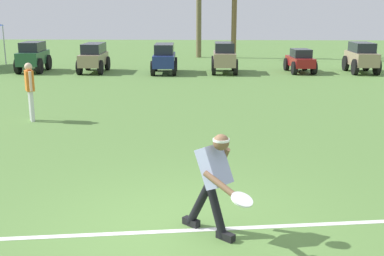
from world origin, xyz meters
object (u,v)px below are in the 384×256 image
object	(u,v)px
frisbee_thrower	(214,178)
parked_car_slot_a	(33,56)
teammate_near_sideline	(30,86)
parked_car_slot_c	(164,57)
parked_car_slot_d	(224,57)
parked_car_slot_f	(361,57)
frisbee_in_flight	(242,200)
parked_car_slot_b	(94,57)
parked_car_slot_e	(300,60)

from	to	relation	value
frisbee_thrower	parked_car_slot_a	world-z (taller)	frisbee_thrower
teammate_near_sideline	parked_car_slot_c	distance (m)	10.22
parked_car_slot_d	parked_car_slot_f	size ratio (longest dim) A/B	1.00
teammate_near_sideline	parked_car_slot_c	world-z (taller)	teammate_near_sideline
teammate_near_sideline	frisbee_thrower	bearing A→B (deg)	-53.44
frisbee_in_flight	parked_car_slot_b	world-z (taller)	parked_car_slot_b
parked_car_slot_e	parked_car_slot_f	size ratio (longest dim) A/B	0.96
parked_car_slot_a	parked_car_slot_f	size ratio (longest dim) A/B	1.02
frisbee_in_flight	parked_car_slot_b	bearing A→B (deg)	108.87
frisbee_thrower	teammate_near_sideline	world-z (taller)	teammate_near_sideline
parked_car_slot_e	teammate_near_sideline	bearing A→B (deg)	-131.08
parked_car_slot_d	parked_car_slot_a	bearing A→B (deg)	179.58
parked_car_slot_b	frisbee_thrower	bearing A→B (deg)	-71.57
parked_car_slot_c	parked_car_slot_f	xyz separation A→B (m)	(9.14, 0.44, 0.02)
parked_car_slot_d	parked_car_slot_f	distance (m)	6.38
parked_car_slot_c	parked_car_slot_f	world-z (taller)	parked_car_slot_f
parked_car_slot_e	frisbee_in_flight	bearing A→B (deg)	-102.42
parked_car_slot_e	parked_car_slot_f	bearing A→B (deg)	0.33
frisbee_thrower	parked_car_slot_c	world-z (taller)	frisbee_thrower
frisbee_thrower	parked_car_slot_b	world-z (taller)	frisbee_thrower
frisbee_thrower	parked_car_slot_e	distance (m)	17.30
parked_car_slot_a	parked_car_slot_f	distance (m)	15.39
frisbee_in_flight	parked_car_slot_a	size ratio (longest dim) A/B	0.16
parked_car_slot_a	parked_car_slot_b	distance (m)	2.90
frisbee_in_flight	parked_car_slot_e	distance (m)	17.76
frisbee_thrower	frisbee_in_flight	xyz separation A→B (m)	(0.33, -0.56, -0.06)
parked_car_slot_a	parked_car_slot_b	bearing A→B (deg)	-0.91
teammate_near_sideline	parked_car_slot_a	distance (m)	10.75
parked_car_slot_d	parked_car_slot_e	world-z (taller)	parked_car_slot_d
parked_car_slot_b	parked_car_slot_c	xyz separation A→B (m)	(3.35, -0.21, 0.00)
parked_car_slot_d	teammate_near_sideline	bearing A→B (deg)	-118.32
teammate_near_sideline	parked_car_slot_a	world-z (taller)	teammate_near_sideline
parked_car_slot_b	parked_car_slot_f	world-z (taller)	parked_car_slot_f
frisbee_thrower	frisbee_in_flight	bearing A→B (deg)	-58.94
parked_car_slot_e	parked_car_slot_f	world-z (taller)	parked_car_slot_f
parked_car_slot_d	parked_car_slot_b	bearing A→B (deg)	179.80
frisbee_thrower	parked_car_slot_a	distance (m)	18.63
frisbee_in_flight	parked_car_slot_c	xyz separation A→B (m)	(-2.50, 16.92, -0.01)
teammate_near_sideline	parked_car_slot_e	xyz separation A→B (m)	(8.97, 10.29, -0.38)
parked_car_slot_b	parked_car_slot_d	size ratio (longest dim) A/B	1.03
parked_car_slot_c	frisbee_thrower	bearing A→B (deg)	-82.45
teammate_near_sideline	parked_car_slot_d	size ratio (longest dim) A/B	0.66
parked_car_slot_c	parked_car_slot_e	size ratio (longest dim) A/B	1.08
frisbee_thrower	teammate_near_sideline	distance (m)	8.09
parked_car_slot_d	parked_car_slot_e	size ratio (longest dim) A/B	1.04
frisbee_in_flight	parked_car_slot_e	world-z (taller)	parked_car_slot_e
frisbee_thrower	teammate_near_sideline	xyz separation A→B (m)	(-4.82, 6.50, 0.14)
frisbee_in_flight	parked_car_slot_c	distance (m)	17.10
parked_car_slot_c	parked_car_slot_d	distance (m)	2.78
frisbee_in_flight	parked_car_slot_f	distance (m)	18.59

